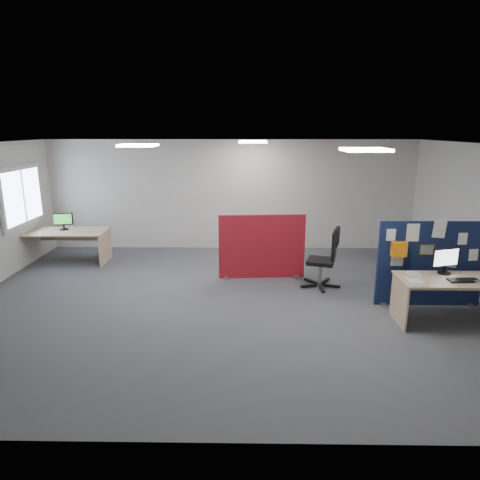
{
  "coord_description": "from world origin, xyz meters",
  "views": [
    {
      "loc": [
        0.38,
        -7.0,
        2.96
      ],
      "look_at": [
        0.26,
        0.46,
        1.0
      ],
      "focal_mm": 32.0,
      "sensor_mm": 36.0,
      "label": 1
    }
  ],
  "objects_px": {
    "red_divider": "(262,247)",
    "office_chair": "(327,255)",
    "second_desk": "(67,238)",
    "monitor_second": "(63,221)",
    "navy_divider": "(429,264)",
    "monitor_main": "(446,260)",
    "main_desk": "(453,288)"
  },
  "relations": [
    {
      "from": "navy_divider",
      "to": "red_divider",
      "type": "height_order",
      "value": "navy_divider"
    },
    {
      "from": "red_divider",
      "to": "main_desk",
      "type": "bearing_deg",
      "value": -38.49
    },
    {
      "from": "second_desk",
      "to": "monitor_second",
      "type": "xyz_separation_m",
      "value": [
        -0.08,
        0.07,
        0.38
      ]
    },
    {
      "from": "monitor_second",
      "to": "main_desk",
      "type": "bearing_deg",
      "value": -39.28
    },
    {
      "from": "navy_divider",
      "to": "main_desk",
      "type": "height_order",
      "value": "navy_divider"
    },
    {
      "from": "navy_divider",
      "to": "main_desk",
      "type": "xyz_separation_m",
      "value": [
        0.12,
        -0.67,
        -0.19
      ]
    },
    {
      "from": "monitor_main",
      "to": "red_divider",
      "type": "xyz_separation_m",
      "value": [
        -2.82,
        1.83,
        -0.32
      ]
    },
    {
      "from": "main_desk",
      "to": "office_chair",
      "type": "distance_m",
      "value": 2.24
    },
    {
      "from": "navy_divider",
      "to": "office_chair",
      "type": "relative_size",
      "value": 1.55
    },
    {
      "from": "red_divider",
      "to": "office_chair",
      "type": "relative_size",
      "value": 1.51
    },
    {
      "from": "navy_divider",
      "to": "second_desk",
      "type": "bearing_deg",
      "value": 161.73
    },
    {
      "from": "monitor_main",
      "to": "navy_divider",
      "type": "bearing_deg",
      "value": 79.03
    },
    {
      "from": "monitor_main",
      "to": "monitor_second",
      "type": "xyz_separation_m",
      "value": [
        -7.26,
        2.9,
        -0.02
      ]
    },
    {
      "from": "main_desk",
      "to": "monitor_second",
      "type": "xyz_separation_m",
      "value": [
        -7.34,
        3.1,
        0.38
      ]
    },
    {
      "from": "monitor_second",
      "to": "office_chair",
      "type": "bearing_deg",
      "value": -32.41
    },
    {
      "from": "monitor_main",
      "to": "office_chair",
      "type": "relative_size",
      "value": 0.41
    },
    {
      "from": "monitor_main",
      "to": "office_chair",
      "type": "xyz_separation_m",
      "value": [
        -1.6,
        1.28,
        -0.31
      ]
    },
    {
      "from": "second_desk",
      "to": "monitor_second",
      "type": "bearing_deg",
      "value": 136.64
    },
    {
      "from": "main_desk",
      "to": "monitor_main",
      "type": "xyz_separation_m",
      "value": [
        -0.08,
        0.2,
        0.41
      ]
    },
    {
      "from": "main_desk",
      "to": "monitor_main",
      "type": "bearing_deg",
      "value": 111.42
    },
    {
      "from": "office_chair",
      "to": "main_desk",
      "type": "bearing_deg",
      "value": -24.16
    },
    {
      "from": "navy_divider",
      "to": "monitor_main",
      "type": "distance_m",
      "value": 0.52
    },
    {
      "from": "monitor_main",
      "to": "monitor_second",
      "type": "relative_size",
      "value": 1.14
    },
    {
      "from": "navy_divider",
      "to": "red_divider",
      "type": "relative_size",
      "value": 1.03
    },
    {
      "from": "office_chair",
      "to": "second_desk",
      "type": "bearing_deg",
      "value": -178.43
    },
    {
      "from": "red_divider",
      "to": "second_desk",
      "type": "bearing_deg",
      "value": 163.54
    },
    {
      "from": "second_desk",
      "to": "office_chair",
      "type": "distance_m",
      "value": 5.79
    },
    {
      "from": "office_chair",
      "to": "red_divider",
      "type": "bearing_deg",
      "value": 172.79
    },
    {
      "from": "red_divider",
      "to": "second_desk",
      "type": "height_order",
      "value": "red_divider"
    },
    {
      "from": "navy_divider",
      "to": "second_desk",
      "type": "distance_m",
      "value": 7.52
    },
    {
      "from": "main_desk",
      "to": "red_divider",
      "type": "distance_m",
      "value": 3.53
    },
    {
      "from": "main_desk",
      "to": "monitor_second",
      "type": "relative_size",
      "value": 4.17
    }
  ]
}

